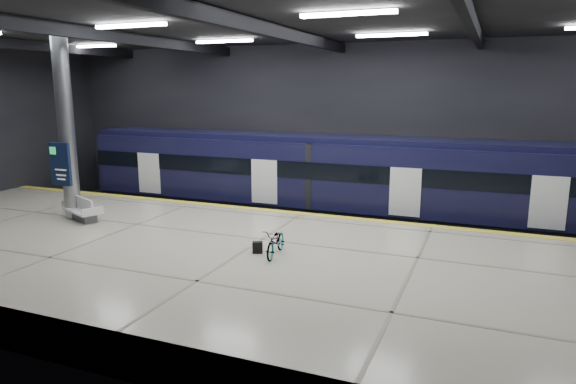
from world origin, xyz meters
The scene contains 10 objects.
ground centered at (0.00, 0.00, 0.00)m, with size 30.00×30.00×0.00m, color black.
room_shell centered at (0.00, 0.00, 5.72)m, with size 30.10×16.10×8.05m.
platform centered at (0.00, -2.50, 0.55)m, with size 30.00×11.00×1.10m, color beige.
safety_strip centered at (0.00, 2.75, 1.11)m, with size 30.00×0.40×0.01m, color yellow.
rails centered at (0.00, 5.50, 0.08)m, with size 30.00×1.52×0.16m.
train centered at (2.55, 5.50, 2.06)m, with size 29.40×2.84×3.79m.
bench centered at (-7.32, -1.23, 1.40)m, with size 2.12×1.55×0.87m.
bicycle centered at (1.07, -2.35, 1.52)m, with size 0.56×1.60×0.84m, color #99999E.
pannier_bag centered at (0.47, -2.35, 1.28)m, with size 0.30×0.18×0.35m, color black.
info_column centered at (-8.00, -1.03, 4.46)m, with size 0.90×0.78×6.90m.
Camera 1 is at (6.84, -15.67, 5.98)m, focal length 32.00 mm.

